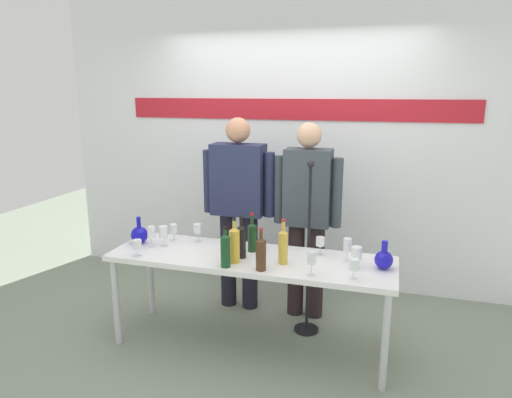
{
  "coord_description": "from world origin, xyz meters",
  "views": [
    {
      "loc": [
        0.98,
        -3.08,
        1.94
      ],
      "look_at": [
        0.0,
        0.15,
        1.14
      ],
      "focal_mm": 32.38,
      "sensor_mm": 36.0,
      "label": 1
    }
  ],
  "objects_px": {
    "decanter_blue_left": "(139,234)",
    "microphone_stand": "(308,277)",
    "wine_bottle_0": "(234,244)",
    "wine_glass_left_2": "(151,232)",
    "display_table": "(250,264)",
    "wine_glass_left_1": "(174,229)",
    "presenter_left": "(239,201)",
    "wine_bottle_3": "(252,236)",
    "decanter_blue_right": "(384,259)",
    "wine_bottle_5": "(261,253)",
    "wine_bottle_1": "(241,240)",
    "wine_bottle_4": "(225,249)",
    "presenter_right": "(307,210)",
    "wine_glass_left_3": "(197,229)",
    "wine_bottle_2": "(283,245)",
    "wine_glass_left_4": "(137,245)",
    "wine_glass_right_4": "(347,245)",
    "wine_glass_right_0": "(320,242)",
    "wine_glass_right_3": "(356,253)",
    "wine_glass_right_2": "(312,258)",
    "wine_glass_right_1": "(354,265)",
    "wine_glass_left_0": "(164,232)"
  },
  "relations": [
    {
      "from": "wine_glass_left_2",
      "to": "wine_glass_right_0",
      "type": "xyz_separation_m",
      "value": [
        1.3,
        0.19,
        -0.02
      ]
    },
    {
      "from": "wine_glass_left_3",
      "to": "wine_glass_left_4",
      "type": "relative_size",
      "value": 1.17
    },
    {
      "from": "wine_bottle_2",
      "to": "wine_glass_right_3",
      "type": "distance_m",
      "value": 0.51
    },
    {
      "from": "wine_bottle_4",
      "to": "wine_glass_right_2",
      "type": "height_order",
      "value": "wine_bottle_4"
    },
    {
      "from": "decanter_blue_right",
      "to": "wine_glass_right_1",
      "type": "bearing_deg",
      "value": -127.84
    },
    {
      "from": "presenter_left",
      "to": "wine_glass_left_2",
      "type": "relative_size",
      "value": 10.35
    },
    {
      "from": "wine_bottle_1",
      "to": "wine_glass_right_4",
      "type": "bearing_deg",
      "value": 11.71
    },
    {
      "from": "wine_bottle_1",
      "to": "wine_bottle_4",
      "type": "bearing_deg",
      "value": -102.56
    },
    {
      "from": "display_table",
      "to": "wine_glass_right_0",
      "type": "xyz_separation_m",
      "value": [
        0.49,
        0.18,
        0.16
      ]
    },
    {
      "from": "wine_glass_left_3",
      "to": "microphone_stand",
      "type": "height_order",
      "value": "microphone_stand"
    },
    {
      "from": "wine_glass_right_4",
      "to": "wine_glass_right_3",
      "type": "bearing_deg",
      "value": -56.95
    },
    {
      "from": "wine_glass_left_0",
      "to": "wine_glass_left_1",
      "type": "xyz_separation_m",
      "value": [
        0.01,
        0.14,
        -0.02
      ]
    },
    {
      "from": "wine_bottle_0",
      "to": "wine_glass_left_4",
      "type": "relative_size",
      "value": 2.55
    },
    {
      "from": "presenter_left",
      "to": "wine_bottle_3",
      "type": "xyz_separation_m",
      "value": [
        0.29,
        -0.52,
        -0.13
      ]
    },
    {
      "from": "wine_bottle_0",
      "to": "wine_glass_left_2",
      "type": "distance_m",
      "value": 0.75
    },
    {
      "from": "wine_bottle_0",
      "to": "wine_bottle_5",
      "type": "bearing_deg",
      "value": -21.04
    },
    {
      "from": "presenter_right",
      "to": "wine_bottle_4",
      "type": "relative_size",
      "value": 5.77
    },
    {
      "from": "decanter_blue_right",
      "to": "wine_bottle_2",
      "type": "height_order",
      "value": "wine_bottle_2"
    },
    {
      "from": "wine_bottle_0",
      "to": "decanter_blue_left",
      "type": "bearing_deg",
      "value": 168.19
    },
    {
      "from": "wine_bottle_4",
      "to": "wine_glass_left_3",
      "type": "bearing_deg",
      "value": 132.4
    },
    {
      "from": "display_table",
      "to": "wine_glass_right_2",
      "type": "xyz_separation_m",
      "value": [
        0.5,
        -0.23,
        0.18
      ]
    },
    {
      "from": "wine_glass_left_1",
      "to": "wine_glass_left_0",
      "type": "bearing_deg",
      "value": -95.52
    },
    {
      "from": "wine_glass_left_3",
      "to": "wine_glass_right_3",
      "type": "distance_m",
      "value": 1.29
    },
    {
      "from": "display_table",
      "to": "wine_glass_left_1",
      "type": "xyz_separation_m",
      "value": [
        -0.71,
        0.17,
        0.16
      ]
    },
    {
      "from": "decanter_blue_right",
      "to": "wine_bottle_5",
      "type": "height_order",
      "value": "wine_bottle_5"
    },
    {
      "from": "wine_bottle_0",
      "to": "wine_glass_right_4",
      "type": "bearing_deg",
      "value": 18.97
    },
    {
      "from": "wine_glass_left_4",
      "to": "wine_glass_right_1",
      "type": "relative_size",
      "value": 0.95
    },
    {
      "from": "wine_bottle_1",
      "to": "wine_glass_left_0",
      "type": "bearing_deg",
      "value": 174.5
    },
    {
      "from": "wine_bottle_0",
      "to": "wine_bottle_3",
      "type": "relative_size",
      "value": 1.09
    },
    {
      "from": "wine_bottle_2",
      "to": "microphone_stand",
      "type": "bearing_deg",
      "value": 75.74
    },
    {
      "from": "presenter_right",
      "to": "wine_glass_right_3",
      "type": "bearing_deg",
      "value": -53.57
    },
    {
      "from": "display_table",
      "to": "wine_glass_left_1",
      "type": "relative_size",
      "value": 15.0
    },
    {
      "from": "display_table",
      "to": "wine_glass_left_4",
      "type": "xyz_separation_m",
      "value": [
        -0.8,
        -0.24,
        0.15
      ]
    },
    {
      "from": "presenter_right",
      "to": "wine_bottle_5",
      "type": "relative_size",
      "value": 5.59
    },
    {
      "from": "wine_glass_left_3",
      "to": "wine_glass_right_4",
      "type": "xyz_separation_m",
      "value": [
        1.21,
        -0.09,
        0.01
      ]
    },
    {
      "from": "decanter_blue_left",
      "to": "microphone_stand",
      "type": "bearing_deg",
      "value": 13.58
    },
    {
      "from": "display_table",
      "to": "wine_glass_right_2",
      "type": "distance_m",
      "value": 0.58
    },
    {
      "from": "wine_glass_right_1",
      "to": "wine_bottle_5",
      "type": "bearing_deg",
      "value": -177.02
    },
    {
      "from": "presenter_left",
      "to": "decanter_blue_right",
      "type": "bearing_deg",
      "value": -25.39
    },
    {
      "from": "decanter_blue_right",
      "to": "presenter_left",
      "type": "distance_m",
      "value": 1.41
    },
    {
      "from": "wine_glass_left_1",
      "to": "wine_glass_right_1",
      "type": "relative_size",
      "value": 1.04
    },
    {
      "from": "display_table",
      "to": "wine_glass_right_0",
      "type": "distance_m",
      "value": 0.55
    },
    {
      "from": "presenter_right",
      "to": "display_table",
      "type": "bearing_deg",
      "value": -115.81
    },
    {
      "from": "wine_bottle_0",
      "to": "wine_bottle_2",
      "type": "distance_m",
      "value": 0.35
    },
    {
      "from": "wine_bottle_0",
      "to": "wine_bottle_1",
      "type": "relative_size",
      "value": 1.01
    },
    {
      "from": "wine_bottle_1",
      "to": "wine_glass_right_4",
      "type": "relative_size",
      "value": 1.91
    },
    {
      "from": "wine_glass_left_3",
      "to": "wine_bottle_5",
      "type": "bearing_deg",
      "value": -33.28
    },
    {
      "from": "display_table",
      "to": "wine_glass_right_4",
      "type": "relative_size",
      "value": 12.49
    },
    {
      "from": "wine_glass_left_0",
      "to": "presenter_left",
      "type": "bearing_deg",
      "value": 55.7
    },
    {
      "from": "decanter_blue_left",
      "to": "display_table",
      "type": "bearing_deg",
      "value": -2.0
    }
  ]
}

